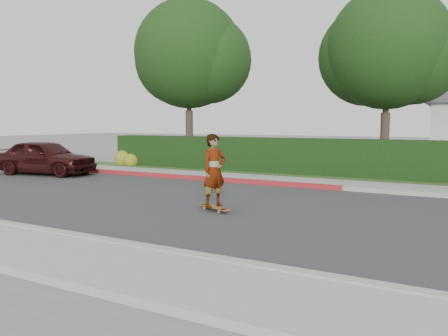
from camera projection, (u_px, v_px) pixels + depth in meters
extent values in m
plane|color=slate|center=(263.00, 211.00, 10.54)|extent=(120.00, 120.00, 0.00)
cube|color=#2D2D30|center=(263.00, 211.00, 10.54)|extent=(60.00, 8.00, 0.01)
cube|color=#9E9E99|center=(162.00, 252.00, 6.93)|extent=(60.00, 0.20, 0.15)
cube|color=gray|center=(124.00, 270.00, 6.14)|extent=(60.00, 1.60, 0.12)
cube|color=#9E9E99|center=(312.00, 186.00, 14.13)|extent=(60.00, 0.20, 0.15)
cube|color=maroon|center=(183.00, 177.00, 16.47)|extent=(12.00, 0.21, 0.15)
cube|color=gray|center=(320.00, 183.00, 14.92)|extent=(60.00, 1.60, 0.12)
cube|color=#2D4C1E|center=(332.00, 178.00, 16.33)|extent=(60.00, 1.60, 0.10)
cube|color=black|center=(264.00, 156.00, 18.19)|extent=(15.00, 1.00, 1.50)
sphere|color=#2D4C19|center=(124.00, 159.00, 21.24)|extent=(0.90, 0.90, 0.90)
sphere|color=#2D4C19|center=(131.00, 161.00, 20.79)|extent=(0.70, 0.70, 0.70)
cylinder|color=#33261C|center=(189.00, 138.00, 21.37)|extent=(0.36, 0.36, 2.70)
cylinder|color=#33261C|center=(189.00, 97.00, 21.15)|extent=(0.24, 0.24, 2.25)
sphere|color=black|center=(189.00, 54.00, 20.94)|extent=(5.20, 5.20, 5.20)
sphere|color=black|center=(179.00, 60.00, 21.69)|extent=(4.42, 4.42, 4.42)
sphere|color=black|center=(208.00, 60.00, 20.82)|extent=(4.16, 4.16, 4.16)
cylinder|color=#33261C|center=(384.00, 144.00, 17.61)|extent=(0.36, 0.36, 2.52)
cylinder|color=#33261C|center=(386.00, 97.00, 17.42)|extent=(0.24, 0.24, 2.10)
sphere|color=black|center=(388.00, 48.00, 17.22)|extent=(4.80, 4.80, 4.80)
sphere|color=black|center=(369.00, 56.00, 17.97)|extent=(4.08, 4.08, 4.08)
sphere|color=black|center=(413.00, 56.00, 17.10)|extent=(3.84, 3.84, 3.84)
cylinder|color=#B97F32|center=(204.00, 208.00, 10.70)|extent=(0.07, 0.06, 0.06)
cylinder|color=#B97F32|center=(210.00, 207.00, 10.80)|extent=(0.07, 0.06, 0.06)
cylinder|color=#B97F32|center=(219.00, 212.00, 10.24)|extent=(0.07, 0.06, 0.06)
cylinder|color=#B97F32|center=(224.00, 211.00, 10.34)|extent=(0.07, 0.06, 0.06)
cube|color=silver|center=(207.00, 206.00, 10.75)|extent=(0.12, 0.18, 0.02)
cube|color=silver|center=(222.00, 210.00, 10.28)|extent=(0.12, 0.18, 0.02)
cube|color=brown|center=(214.00, 207.00, 10.51)|extent=(0.89, 0.56, 0.02)
cylinder|color=brown|center=(204.00, 204.00, 10.86)|extent=(0.29, 0.29, 0.02)
cylinder|color=brown|center=(225.00, 210.00, 10.16)|extent=(0.29, 0.29, 0.02)
imported|color=white|center=(214.00, 170.00, 10.42)|extent=(0.63, 0.75, 1.75)
imported|color=#331011|center=(45.00, 157.00, 17.83)|extent=(4.42, 2.31, 1.43)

